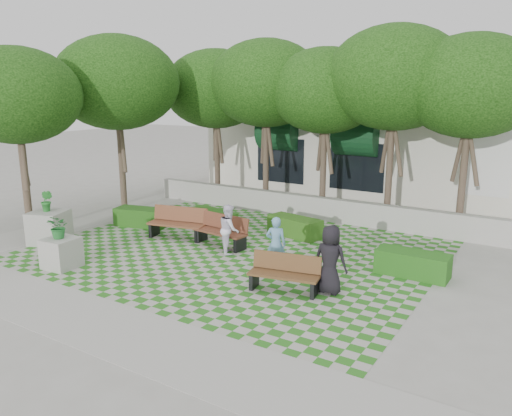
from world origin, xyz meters
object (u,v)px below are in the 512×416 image
Objects in this scene: bench_mid at (221,231)px; planter_back at (49,226)px; hedge_east at (413,264)px; hedge_west at (141,217)px; person_dark at (330,260)px; hedge_midleft at (212,220)px; bench_west at (178,223)px; person_blue at (276,244)px; person_white at (229,229)px; hedge_midright at (295,227)px; planter_front at (61,247)px; bench_east at (285,274)px.

bench_mid is 1.10× the size of planter_back.
hedge_west is at bearing -178.83° from hedge_east.
hedge_midleft is at bearing -26.59° from person_dark.
bench_west is 1.35× the size of person_blue.
person_white is at bearing -21.48° from bench_west.
planter_back is (-5.04, -2.82, 0.12)m from bench_mid.
hedge_west is at bearing -12.67° from person_dark.
bench_mid reaches higher than hedge_midright.
hedge_east is 1.01× the size of hedge_midright.
planter_back reaches higher than planter_front.
planter_back is at bearing 7.45° from person_dark.
hedge_west is 1.26× the size of planter_front.
bench_mid is 1.04× the size of hedge_midright.
planter_back reaches higher than hedge_midleft.
person_white is at bearing 22.36° from planter_back.
bench_west is 4.25m from planter_back.
person_blue is at bearing -145.67° from person_white.
hedge_midleft is at bearing 65.54° from bench_west.
bench_east is at bearing 107.83° from person_blue.
hedge_east is 1.08× the size of planter_back.
bench_west reaches higher than hedge_midright.
hedge_midright is 1.24× the size of person_white.
person_dark is at bearing -121.98° from hedge_east.
hedge_west is at bearing 40.48° from person_white.
planter_front is (-8.77, -4.72, 0.29)m from hedge_east.
planter_back is (-11.12, -3.39, 0.26)m from hedge_east.
planter_back is at bearing -7.88° from person_blue.
planter_front is at bearing 98.49° from person_white.
hedge_west reaches higher than hedge_east.
hedge_midleft is (-1.47, 1.46, -0.14)m from bench_mid.
bench_mid is at bearing 14.77° from person_white.
hedge_midright is at bearing 18.99° from hedge_west.
bench_east is 6.29m from hedge_midleft.
person_blue is 1.01× the size of person_white.
person_dark reaches higher than hedge_west.
planter_back is (-2.36, 1.33, -0.03)m from planter_front.
person_blue reaches higher than bench_east.
person_dark is (1.02, 0.50, 0.43)m from bench_east.
bench_west is at bearing -11.39° from hedge_west.
hedge_midright is at bearing 37.73° from planter_back.
bench_east is 0.97× the size of hedge_east.
person_dark is (9.67, 1.07, 0.28)m from planter_back.
hedge_midright is at bearing -51.25° from person_dark.
person_blue is 0.89× the size of person_dark.
hedge_east is (7.89, 0.65, -0.17)m from bench_west.
hedge_west is (-10.07, -0.21, 0.00)m from hedge_east.
bench_mid is 1.80m from bench_west.
bench_east is 1.20× the size of person_blue.
planter_back reaches higher than bench_west.
hedge_west is at bearing 71.70° from planter_back.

